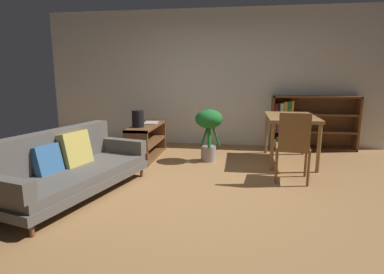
% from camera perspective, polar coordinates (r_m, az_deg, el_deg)
% --- Properties ---
extents(ground_plane, '(8.16, 8.16, 0.00)m').
position_cam_1_polar(ground_plane, '(4.07, -0.30, -9.25)').
color(ground_plane, '#9E7042').
extents(back_wall_panel, '(6.80, 0.10, 2.70)m').
position_cam_1_polar(back_wall_panel, '(6.49, 3.45, 10.56)').
color(back_wall_panel, silver).
rests_on(back_wall_panel, ground_plane).
extents(fabric_couch, '(1.29, 2.14, 0.77)m').
position_cam_1_polar(fabric_couch, '(4.05, -21.66, -5.02)').
color(fabric_couch, brown).
rests_on(fabric_couch, ground_plane).
extents(media_console, '(0.40, 1.22, 0.57)m').
position_cam_1_polar(media_console, '(5.54, -8.22, -0.75)').
color(media_console, brown).
rests_on(media_console, ground_plane).
extents(open_laptop, '(0.46, 0.37, 0.12)m').
position_cam_1_polar(open_laptop, '(5.67, -8.21, 2.79)').
color(open_laptop, silver).
rests_on(open_laptop, media_console).
extents(desk_speaker, '(0.20, 0.20, 0.28)m').
position_cam_1_polar(desk_speaker, '(5.24, -9.77, 3.28)').
color(desk_speaker, black).
rests_on(desk_speaker, media_console).
extents(potted_floor_plant, '(0.45, 0.45, 0.87)m').
position_cam_1_polar(potted_floor_plant, '(5.19, 3.07, 1.98)').
color(potted_floor_plant, '#9E9389').
rests_on(potted_floor_plant, ground_plane).
extents(dining_table, '(0.77, 1.19, 0.77)m').
position_cam_1_polar(dining_table, '(5.37, 17.49, 2.77)').
color(dining_table, olive).
rests_on(dining_table, ground_plane).
extents(dining_chair_near, '(0.48, 0.49, 0.95)m').
position_cam_1_polar(dining_chair_near, '(4.36, 17.89, -1.17)').
color(dining_chair_near, brown).
rests_on(dining_chair_near, ground_plane).
extents(bookshelf, '(1.60, 0.30, 1.03)m').
position_cam_1_polar(bookshelf, '(6.49, 20.16, 2.47)').
color(bookshelf, brown).
rests_on(bookshelf, ground_plane).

